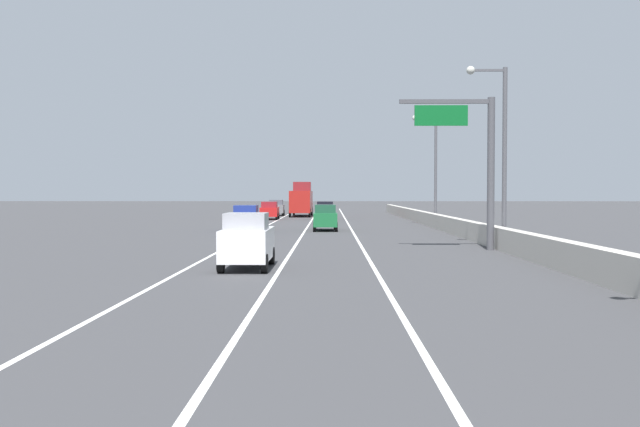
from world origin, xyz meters
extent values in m
plane|color=#38383A|center=(0.00, 64.00, 0.00)|extent=(320.00, 320.00, 0.00)
cube|color=silver|center=(-5.50, 55.00, 0.00)|extent=(0.16, 130.00, 0.00)
cube|color=silver|center=(-2.00, 55.00, 0.00)|extent=(0.16, 130.00, 0.00)
cube|color=silver|center=(1.50, 55.00, 0.00)|extent=(0.16, 130.00, 0.00)
cube|color=#B2ADA3|center=(8.35, 40.00, 0.55)|extent=(0.60, 120.00, 1.10)
cylinder|color=#47474C|center=(7.75, 32.42, 3.75)|extent=(0.36, 0.36, 7.50)
cube|color=#47474C|center=(5.50, 32.42, 7.30)|extent=(4.50, 0.20, 0.20)
cube|color=#0C5923|center=(5.28, 32.30, 6.60)|extent=(2.60, 0.10, 1.00)
cylinder|color=#4C4C51|center=(8.98, 34.71, 4.68)|extent=(0.24, 0.24, 9.36)
cube|color=#4C4C51|center=(8.08, 34.71, 9.21)|extent=(1.80, 0.12, 0.12)
sphere|color=beige|center=(7.18, 34.71, 9.21)|extent=(0.44, 0.44, 0.44)
cylinder|color=#4C4C51|center=(8.91, 58.32, 4.68)|extent=(0.24, 0.24, 9.36)
cube|color=#4C4C51|center=(8.01, 58.32, 9.21)|extent=(1.80, 0.12, 0.12)
sphere|color=beige|center=(7.11, 58.32, 9.21)|extent=(0.44, 0.44, 0.44)
cube|color=black|center=(-0.68, 71.17, 0.82)|extent=(1.97, 4.28, 0.96)
cube|color=black|center=(-0.67, 70.74, 1.60)|extent=(1.68, 1.95, 0.60)
cylinder|color=black|center=(-1.57, 72.81, 0.34)|extent=(0.24, 0.69, 0.68)
cylinder|color=black|center=(0.12, 72.86, 0.34)|extent=(0.24, 0.69, 0.68)
cylinder|color=black|center=(-1.48, 69.48, 0.34)|extent=(0.24, 0.69, 0.68)
cylinder|color=black|center=(0.21, 69.53, 0.34)|extent=(0.24, 0.69, 0.68)
cube|color=slate|center=(-6.70, 83.87, 0.83)|extent=(1.97, 4.45, 0.99)
cube|color=#4D505A|center=(-6.68, 83.43, 1.63)|extent=(1.68, 2.03, 0.60)
cylinder|color=black|center=(-7.59, 85.59, 0.34)|extent=(0.24, 0.69, 0.68)
cylinder|color=black|center=(-5.90, 85.64, 0.34)|extent=(0.24, 0.69, 0.68)
cylinder|color=black|center=(-7.49, 82.09, 0.34)|extent=(0.24, 0.69, 0.68)
cylinder|color=black|center=(-5.80, 82.14, 0.34)|extent=(0.24, 0.69, 0.68)
cube|color=#196033|center=(-0.50, 50.06, 0.84)|extent=(1.77, 4.25, 0.99)
cube|color=#1C4633|center=(-0.50, 49.64, 1.63)|extent=(1.54, 1.92, 0.60)
cylinder|color=black|center=(-1.31, 51.71, 0.34)|extent=(0.23, 0.68, 0.68)
cylinder|color=black|center=(0.26, 51.73, 0.34)|extent=(0.23, 0.68, 0.68)
cylinder|color=black|center=(-1.26, 48.39, 0.34)|extent=(0.23, 0.68, 0.68)
cylinder|color=black|center=(0.30, 48.41, 0.34)|extent=(0.23, 0.68, 0.68)
cube|color=#1E389E|center=(-6.30, 49.63, 0.82)|extent=(1.91, 4.56, 0.96)
cube|color=navy|center=(-6.29, 49.18, 1.60)|extent=(1.66, 2.06, 0.60)
cylinder|color=black|center=(-7.17, 51.44, 0.34)|extent=(0.23, 0.68, 0.68)
cylinder|color=black|center=(-5.47, 51.46, 0.34)|extent=(0.23, 0.68, 0.68)
cylinder|color=black|center=(-7.12, 47.80, 0.34)|extent=(0.23, 0.68, 0.68)
cylinder|color=black|center=(-5.43, 47.83, 0.34)|extent=(0.23, 0.68, 0.68)
cube|color=red|center=(-6.49, 71.84, 0.80)|extent=(1.91, 4.58, 0.92)
cube|color=maroon|center=(-6.48, 71.39, 1.56)|extent=(1.63, 2.08, 0.60)
cylinder|color=black|center=(-7.35, 73.64, 0.34)|extent=(0.24, 0.68, 0.68)
cylinder|color=black|center=(-5.71, 73.68, 0.34)|extent=(0.24, 0.68, 0.68)
cylinder|color=black|center=(-7.27, 70.00, 0.34)|extent=(0.24, 0.68, 0.68)
cylinder|color=black|center=(-5.63, 70.04, 0.34)|extent=(0.24, 0.68, 0.68)
cube|color=white|center=(-3.23, 23.83, 0.91)|extent=(1.71, 4.00, 1.15)
cube|color=#96969E|center=(-3.23, 23.43, 1.79)|extent=(1.50, 1.80, 0.60)
cylinder|color=black|center=(-4.01, 25.38, 0.34)|extent=(0.22, 0.68, 0.68)
cylinder|color=black|center=(-2.46, 25.38, 0.34)|extent=(0.22, 0.68, 0.68)
cylinder|color=black|center=(-4.00, 22.28, 0.34)|extent=(0.22, 0.68, 0.68)
cylinder|color=black|center=(-2.46, 22.28, 0.34)|extent=(0.22, 0.68, 0.68)
cube|color=#A51E19|center=(-3.54, 81.54, 1.75)|extent=(2.46, 9.28, 2.50)
cube|color=maroon|center=(-3.52, 83.58, 3.55)|extent=(2.13, 2.05, 1.10)
cylinder|color=black|center=(-4.63, 85.48, 0.50)|extent=(0.23, 1.00, 1.00)
cylinder|color=black|center=(-2.39, 85.47, 0.50)|extent=(0.23, 1.00, 1.00)
cylinder|color=black|center=(-4.68, 77.62, 0.50)|extent=(0.23, 1.00, 1.00)
cylinder|color=black|center=(-2.44, 77.60, 0.50)|extent=(0.23, 1.00, 1.00)
camera|label=1|loc=(-0.16, -2.48, 2.85)|focal=39.75mm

